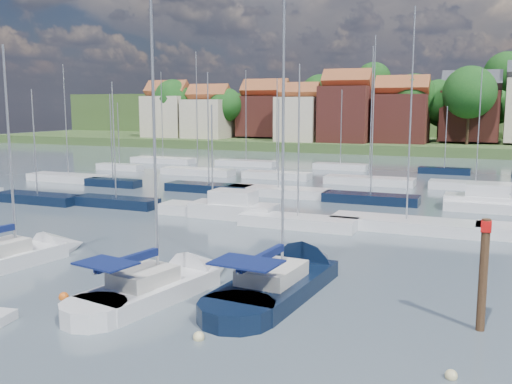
% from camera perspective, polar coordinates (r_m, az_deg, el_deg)
% --- Properties ---
extents(ground, '(260.00, 260.00, 0.00)m').
position_cam_1_polar(ground, '(63.11, 9.85, 0.36)').
color(ground, '#475761').
rests_on(ground, ground).
extents(sailboat_left, '(3.98, 9.98, 13.29)m').
position_cam_1_polar(sailboat_left, '(35.84, -22.11, -5.92)').
color(sailboat_left, silver).
rests_on(sailboat_left, ground).
extents(sailboat_centre, '(4.82, 11.21, 14.80)m').
position_cam_1_polar(sailboat_centre, '(28.43, -8.69, -9.13)').
color(sailboat_centre, silver).
rests_on(sailboat_centre, ground).
extents(sailboat_navy, '(4.33, 12.97, 17.61)m').
position_cam_1_polar(sailboat_navy, '(29.31, 3.54, -8.52)').
color(sailboat_navy, black).
rests_on(sailboat_navy, ground).
extents(timber_piling, '(0.40, 0.40, 6.84)m').
position_cam_1_polar(timber_piling, '(24.92, 21.65, -9.73)').
color(timber_piling, '#4C331E').
rests_on(timber_piling, ground).
extents(buoy_c, '(0.47, 0.47, 0.47)m').
position_cam_1_polar(buoy_c, '(28.67, -18.66, -10.10)').
color(buoy_c, '#D85914').
rests_on(buoy_c, ground).
extents(buoy_d, '(0.45, 0.45, 0.45)m').
position_cam_1_polar(buoy_d, '(22.96, -5.75, -14.47)').
color(buoy_d, beige).
rests_on(buoy_d, ground).
extents(buoy_e, '(0.54, 0.54, 0.54)m').
position_cam_1_polar(buoy_e, '(32.05, -1.13, -7.64)').
color(buoy_e, '#D85914').
rests_on(buoy_e, ground).
extents(buoy_f, '(0.42, 0.42, 0.42)m').
position_cam_1_polar(buoy_f, '(21.00, 18.91, -17.22)').
color(buoy_f, beige).
rests_on(buoy_f, ground).
extents(marina_field, '(79.62, 41.41, 15.93)m').
position_cam_1_polar(marina_field, '(57.96, 10.62, 0.03)').
color(marina_field, silver).
rests_on(marina_field, ground).
extents(far_shore_town, '(212.46, 90.00, 22.27)m').
position_cam_1_polar(far_shore_town, '(154.08, 18.55, 6.62)').
color(far_shore_town, '#3D592C').
rests_on(far_shore_town, ground).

